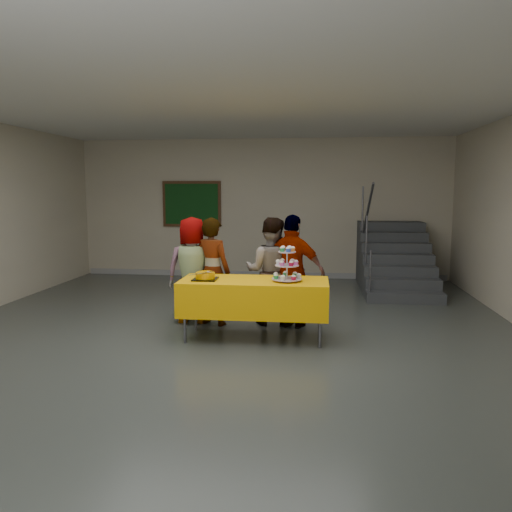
% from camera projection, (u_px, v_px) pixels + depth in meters
% --- Properties ---
extents(room_shell, '(10.00, 10.04, 3.02)m').
position_uv_depth(room_shell, '(216.00, 171.00, 5.84)').
color(room_shell, '#4C514C').
rests_on(room_shell, ground).
extents(bake_table, '(1.88, 0.78, 0.77)m').
position_uv_depth(bake_table, '(254.00, 296.00, 6.38)').
color(bake_table, '#595960').
rests_on(bake_table, ground).
extents(cupcake_stand, '(0.38, 0.38, 0.44)m').
position_uv_depth(cupcake_stand, '(287.00, 267.00, 6.24)').
color(cupcake_stand, silver).
rests_on(cupcake_stand, bake_table).
extents(bear_cake, '(0.32, 0.36, 0.12)m').
position_uv_depth(bear_cake, '(205.00, 275.00, 6.35)').
color(bear_cake, black).
rests_on(bear_cake, bake_table).
extents(schoolchild_a, '(0.76, 0.51, 1.53)m').
position_uv_depth(schoolchild_a, '(193.00, 270.00, 7.18)').
color(schoolchild_a, slate).
rests_on(schoolchild_a, ground).
extents(schoolchild_b, '(0.65, 0.53, 1.53)m').
position_uv_depth(schoolchild_b, '(212.00, 271.00, 7.05)').
color(schoolchild_b, slate).
rests_on(schoolchild_b, ground).
extents(schoolchild_c, '(0.80, 0.65, 1.53)m').
position_uv_depth(schoolchild_c, '(271.00, 271.00, 7.06)').
color(schoolchild_c, slate).
rests_on(schoolchild_c, ground).
extents(schoolchild_d, '(1.00, 0.66, 1.57)m').
position_uv_depth(schoolchild_d, '(293.00, 271.00, 6.91)').
color(schoolchild_d, slate).
rests_on(schoolchild_d, ground).
extents(staircase, '(1.30, 2.40, 2.04)m').
position_uv_depth(staircase, '(393.00, 263.00, 9.79)').
color(staircase, '#424447').
rests_on(staircase, ground).
extents(noticeboard, '(1.30, 0.05, 1.00)m').
position_uv_depth(noticeboard, '(192.00, 204.00, 10.96)').
color(noticeboard, '#472B16').
rests_on(noticeboard, ground).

